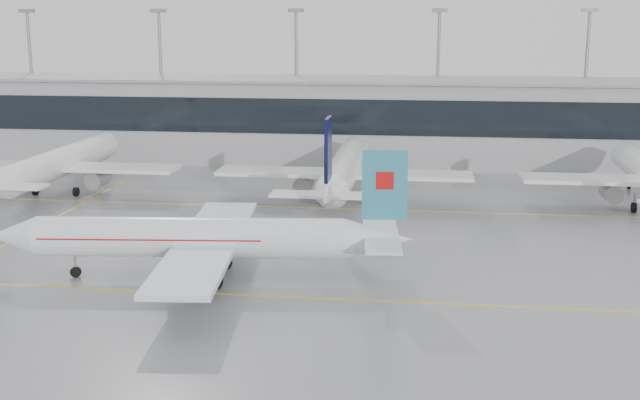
# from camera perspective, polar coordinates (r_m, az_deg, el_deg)

# --- Properties ---
(ground) EXTENTS (320.00, 320.00, 0.00)m
(ground) POSITION_cam_1_polar(r_m,az_deg,el_deg) (61.84, -1.44, -6.94)
(ground) COLOR gray
(ground) RESTS_ON ground
(taxi_line_main) EXTENTS (120.00, 0.25, 0.01)m
(taxi_line_main) POSITION_cam_1_polar(r_m,az_deg,el_deg) (61.84, -1.44, -6.94)
(taxi_line_main) COLOR yellow
(taxi_line_main) RESTS_ON ground
(taxi_line_north) EXTENTS (120.00, 0.25, 0.01)m
(taxi_line_north) POSITION_cam_1_polar(r_m,az_deg,el_deg) (90.43, 1.46, -0.62)
(taxi_line_north) COLOR yellow
(taxi_line_north) RESTS_ON ground
(taxi_line_cross) EXTENTS (0.25, 60.00, 0.01)m
(taxi_line_cross) POSITION_cam_1_polar(r_m,az_deg,el_deg) (84.95, -20.24, -2.28)
(taxi_line_cross) COLOR yellow
(taxi_line_cross) RESTS_ON ground
(terminal) EXTENTS (180.00, 15.00, 12.00)m
(terminal) POSITION_cam_1_polar(r_m,az_deg,el_deg) (120.81, 3.06, 5.60)
(terminal) COLOR #9A9A9E
(terminal) RESTS_ON ground
(terminal_glass) EXTENTS (180.00, 0.20, 5.00)m
(terminal_glass) POSITION_cam_1_polar(r_m,az_deg,el_deg) (113.16, 2.77, 5.90)
(terminal_glass) COLOR black
(terminal_glass) RESTS_ON ground
(terminal_roof) EXTENTS (182.00, 16.00, 0.40)m
(terminal_roof) POSITION_cam_1_polar(r_m,az_deg,el_deg) (120.21, 3.09, 8.54)
(terminal_roof) COLOR gray
(terminal_roof) RESTS_ON ground
(light_masts) EXTENTS (156.40, 1.00, 22.60)m
(light_masts) POSITION_cam_1_polar(r_m,az_deg,el_deg) (126.11, 3.31, 9.24)
(light_masts) COLOR gray
(light_masts) RESTS_ON ground
(air_canada_jet) EXTENTS (34.91, 27.60, 10.77)m
(air_canada_jet) POSITION_cam_1_polar(r_m,az_deg,el_deg) (65.87, -8.14, -2.75)
(air_canada_jet) COLOR white
(air_canada_jet) RESTS_ON ground
(parked_jet_b) EXTENTS (29.64, 36.96, 11.72)m
(parked_jet_b) POSITION_cam_1_polar(r_m,az_deg,el_deg) (102.73, -18.12, 2.46)
(parked_jet_b) COLOR white
(parked_jet_b) RESTS_ON ground
(parked_jet_c) EXTENTS (29.64, 36.96, 11.72)m
(parked_jet_c) POSITION_cam_1_polar(r_m,az_deg,el_deg) (93.27, 1.71, 2.11)
(parked_jet_c) COLOR white
(parked_jet_c) RESTS_ON ground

